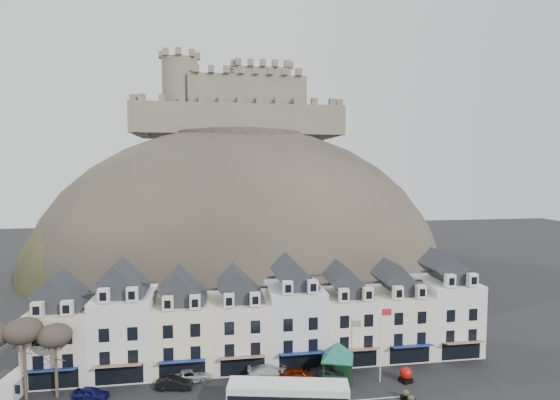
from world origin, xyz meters
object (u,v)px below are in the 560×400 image
(red_buoy, at_px, (406,374))
(car_white, at_px, (270,372))
(bus_shelter, at_px, (338,350))
(white_van, at_px, (16,384))
(car_maroon, at_px, (297,374))
(car_charcoal, at_px, (327,374))
(bus, at_px, (288,398))
(car_silver, at_px, (191,375))
(car_navy, at_px, (91,393))
(flagpole, at_px, (382,339))
(car_black, at_px, (174,383))

(red_buoy, xyz_separation_m, car_white, (-15.02, 3.20, -0.15))
(bus_shelter, relative_size, white_van, 1.41)
(car_maroon, bearing_deg, car_charcoal, -93.62)
(bus, distance_m, white_van, 29.26)
(car_silver, height_order, car_charcoal, car_silver)
(car_navy, bearing_deg, flagpole, -76.41)
(flagpole, relative_size, car_black, 2.18)
(car_charcoal, bearing_deg, car_navy, 109.58)
(red_buoy, bearing_deg, bus_shelter, 168.09)
(car_charcoal, bearing_deg, bus_shelter, -87.28)
(car_black, distance_m, car_silver, 2.41)
(car_white, relative_size, car_charcoal, 1.29)
(bus, relative_size, car_white, 2.38)
(white_van, height_order, car_navy, white_van)
(flagpole, bearing_deg, car_silver, 170.35)
(white_van, xyz_separation_m, car_white, (27.14, -0.88, -0.29))
(car_navy, distance_m, car_silver, 10.35)
(white_van, bearing_deg, car_white, 6.69)
(bus, bearing_deg, car_black, 160.21)
(white_van, relative_size, car_charcoal, 1.20)
(car_maroon, height_order, car_charcoal, car_maroon)
(red_buoy, distance_m, car_black, 25.68)
(bus, bearing_deg, bus_shelter, 53.88)
(car_navy, bearing_deg, car_charcoal, -73.64)
(bus, distance_m, car_charcoal, 8.64)
(bus_shelter, distance_m, car_charcoal, 3.06)
(white_van, height_order, car_black, white_van)
(red_buoy, height_order, white_van, white_van)
(bus, xyz_separation_m, car_black, (-11.35, 6.91, -1.17))
(flagpole, relative_size, car_charcoal, 2.21)
(car_black, bearing_deg, car_white, -76.46)
(car_navy, bearing_deg, car_maroon, -72.58)
(white_van, bearing_deg, car_black, 2.58)
(car_white, bearing_deg, car_navy, 100.28)
(flagpole, distance_m, car_white, 13.26)
(car_silver, distance_m, car_white, 8.93)
(car_navy, bearing_deg, bus_shelter, -74.39)
(car_navy, height_order, car_white, car_white)
(flagpole, height_order, white_van, flagpole)
(car_navy, height_order, car_black, car_black)
(bus, bearing_deg, car_maroon, 83.17)
(car_navy, xyz_separation_m, car_white, (18.93, 1.62, 0.11))
(white_van, xyz_separation_m, car_silver, (18.26, -0.00, -0.35))
(bus, height_order, car_white, bus)
(bus, relative_size, car_charcoal, 3.06)
(red_buoy, height_order, car_black, red_buoy)
(bus_shelter, height_order, car_silver, bus_shelter)
(bus_shelter, height_order, flagpole, flagpole)
(flagpole, relative_size, white_van, 1.84)
(bus_shelter, distance_m, car_maroon, 5.29)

